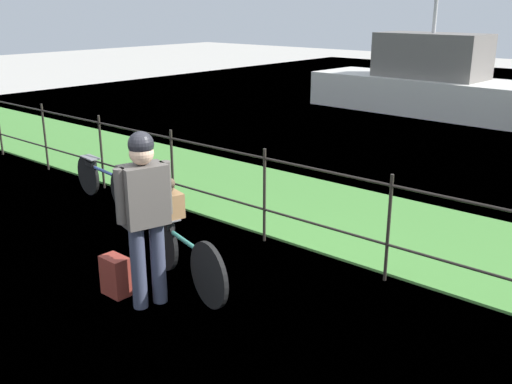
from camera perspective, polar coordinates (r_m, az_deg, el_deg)
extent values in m
plane|color=#B2ADA3|center=(5.20, -7.70, -13.92)|extent=(60.00, 60.00, 0.00)
cube|color=#478438|center=(7.67, 11.89, -3.26)|extent=(27.00, 2.40, 0.03)
cylinder|color=#28231E|center=(10.61, -20.01, 5.07)|extent=(0.04, 0.04, 1.15)
cylinder|color=#28231E|center=(9.25, -14.94, 3.79)|extent=(0.04, 0.04, 1.15)
cylinder|color=#28231E|center=(7.98, -8.21, 2.03)|extent=(0.04, 0.04, 1.15)
cylinder|color=#28231E|center=(6.88, 0.83, -0.37)|extent=(0.04, 0.04, 1.15)
cylinder|color=#28231E|center=(6.03, 12.87, -3.55)|extent=(0.04, 0.04, 1.15)
cylinder|color=#28231E|center=(6.48, 6.39, -3.30)|extent=(18.00, 0.03, 0.03)
cylinder|color=#28231E|center=(6.28, 6.59, 2.08)|extent=(18.00, 0.03, 0.03)
cylinder|color=black|center=(5.50, -4.65, -8.13)|extent=(0.64, 0.21, 0.65)
cylinder|color=black|center=(6.31, -9.13, -4.75)|extent=(0.64, 0.21, 0.65)
cylinder|color=#337F70|center=(5.83, -7.12, -4.73)|extent=(0.76, 0.25, 0.04)
cube|color=black|center=(6.13, -8.75, -3.19)|extent=(0.22, 0.14, 0.06)
cube|color=slate|center=(6.10, -8.79, -2.38)|extent=(0.39, 0.25, 0.02)
cube|color=olive|center=(6.05, -8.85, -1.17)|extent=(0.41, 0.35, 0.26)
ellipsoid|color=#4C3D2D|center=(5.99, -8.94, 0.58)|extent=(0.31, 0.21, 0.13)
sphere|color=#4C3D2D|center=(5.87, -8.46, 0.84)|extent=(0.11, 0.11, 0.11)
cylinder|color=#383D51|center=(5.61, -9.58, -6.82)|extent=(0.14, 0.14, 0.82)
cylinder|color=#383D51|center=(5.54, -11.48, -7.26)|extent=(0.14, 0.14, 0.82)
cube|color=#4C4742|center=(5.32, -10.94, -0.28)|extent=(0.36, 0.45, 0.56)
cylinder|color=#4C4742|center=(5.40, -8.82, 0.40)|extent=(0.10, 0.10, 0.50)
cylinder|color=#4C4742|center=(5.24, -13.16, -0.41)|extent=(0.10, 0.10, 0.50)
sphere|color=tan|center=(5.21, -11.19, 3.79)|extent=(0.22, 0.22, 0.22)
sphere|color=black|center=(5.20, -11.24, 4.62)|extent=(0.23, 0.23, 0.23)
cube|color=maroon|center=(5.91, -13.64, -8.00)|extent=(0.28, 0.18, 0.40)
cylinder|color=black|center=(8.17, -12.93, 0.14)|extent=(0.61, 0.12, 0.61)
cylinder|color=black|center=(9.05, -16.15, 1.60)|extent=(0.61, 0.12, 0.61)
cylinder|color=#3D569E|center=(8.56, -14.71, 1.98)|extent=(0.80, 0.14, 0.04)
cube|color=black|center=(8.89, -15.91, 2.71)|extent=(0.21, 0.11, 0.06)
cube|color=slate|center=(8.87, -15.96, 3.28)|extent=(0.38, 0.20, 0.02)
cube|color=silver|center=(16.23, 16.52, 9.11)|extent=(6.40, 2.28, 0.92)
cube|color=slate|center=(16.12, 16.85, 12.71)|extent=(2.84, 1.52, 1.13)
cylinder|color=#B2B2B2|center=(16.07, 17.30, 17.55)|extent=(0.10, 0.10, 1.60)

